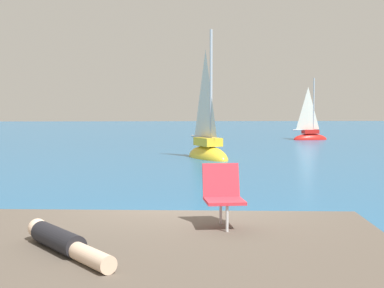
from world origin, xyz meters
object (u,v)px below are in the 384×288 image
(beach_chair, at_px, (223,192))
(person_sunbather, at_px, (63,242))
(sailboat_near, at_px, (208,151))
(sailboat_far, at_px, (310,136))

(beach_chair, bearing_deg, person_sunbather, -60.78)
(person_sunbather, bearing_deg, beach_chair, 87.22)
(sailboat_near, distance_m, person_sunbather, 18.10)
(beach_chair, bearing_deg, sailboat_near, 172.47)
(sailboat_near, bearing_deg, beach_chair, -25.21)
(person_sunbather, xyz_separation_m, beach_chair, (1.82, 1.17, 0.33))
(sailboat_near, bearing_deg, sailboat_far, 126.76)
(sailboat_near, height_order, beach_chair, sailboat_near)
(sailboat_near, xyz_separation_m, sailboat_far, (8.32, 13.22, -0.08))
(sailboat_far, xyz_separation_m, person_sunbather, (-11.36, -31.06, 0.58))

